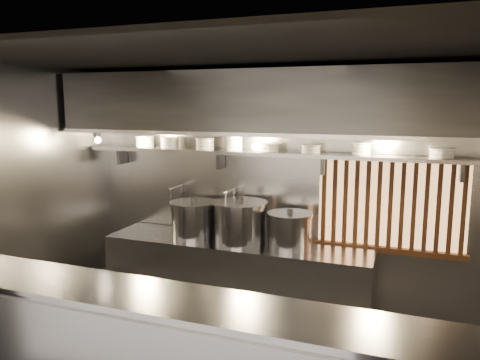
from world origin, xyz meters
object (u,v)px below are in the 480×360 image
Objects in this scene: stock_pot_mid at (290,230)px; stock_pot_right at (240,222)px; pendant_bulb at (256,147)px; heat_lamp at (97,135)px; stock_pot_left at (194,219)px.

stock_pot_right is at bearing -178.27° from stock_pot_mid.
pendant_bulb reaches higher than stock_pot_right.
heat_lamp is at bearing -172.33° from stock_pot_mid.
stock_pot_right is (0.58, -0.02, 0.02)m from stock_pot_left.
stock_pot_left is at bearing -176.13° from pendant_bulb.
heat_lamp is at bearing -164.23° from stock_pot_left.
stock_pot_right is at bearing 9.65° from heat_lamp.
heat_lamp reaches higher than pendant_bulb.
stock_pot_mid is at bearing 1.73° from stock_pot_right.
stock_pot_right reaches higher than stock_pot_left.
pendant_bulb is (1.80, 0.35, -0.11)m from heat_lamp.
heat_lamp is 0.52× the size of stock_pot_left.
heat_lamp is 1.83m from pendant_bulb.
pendant_bulb is 0.96m from stock_pot_mid.
heat_lamp is at bearing -170.35° from stock_pot_right.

